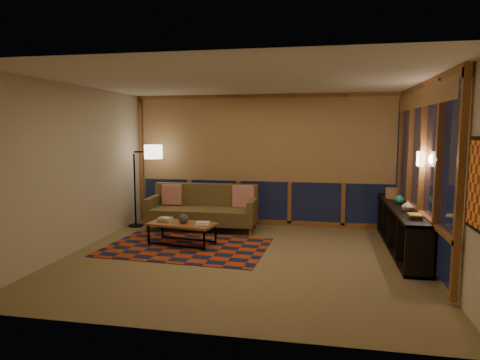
% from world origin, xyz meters
% --- Properties ---
extents(floor, '(5.50, 5.00, 0.01)m').
position_xyz_m(floor, '(0.00, 0.00, 0.00)').
color(floor, '#9C8651').
rests_on(floor, ground).
extents(ceiling, '(5.50, 5.00, 0.01)m').
position_xyz_m(ceiling, '(0.00, 0.00, 2.70)').
color(ceiling, beige).
rests_on(ceiling, walls).
extents(walls, '(5.51, 5.01, 2.70)m').
position_xyz_m(walls, '(0.00, 0.00, 1.35)').
color(walls, beige).
rests_on(walls, floor).
extents(window_wall_back, '(5.30, 0.16, 2.60)m').
position_xyz_m(window_wall_back, '(0.00, 2.43, 1.35)').
color(window_wall_back, brown).
rests_on(window_wall_back, walls).
extents(window_wall_right, '(0.16, 3.70, 2.60)m').
position_xyz_m(window_wall_right, '(2.68, 0.60, 1.35)').
color(window_wall_right, brown).
rests_on(window_wall_right, walls).
extents(wall_sconce, '(0.12, 0.18, 0.22)m').
position_xyz_m(wall_sconce, '(2.62, 0.45, 1.55)').
color(wall_sconce, '#FFEFCC').
rests_on(wall_sconce, walls).
extents(sofa, '(2.15, 0.91, 0.87)m').
position_xyz_m(sofa, '(-1.14, 1.73, 0.44)').
color(sofa, brown).
rests_on(sofa, floor).
extents(pillow_left, '(0.41, 0.17, 0.40)m').
position_xyz_m(pillow_left, '(-1.83, 1.92, 0.64)').
color(pillow_left, red).
rests_on(pillow_left, sofa).
extents(pillow_right, '(0.44, 0.16, 0.44)m').
position_xyz_m(pillow_right, '(-0.34, 1.98, 0.66)').
color(pillow_right, red).
rests_on(pillow_right, sofa).
extents(area_rug, '(2.77, 1.93, 0.01)m').
position_xyz_m(area_rug, '(-1.05, 0.41, 0.01)').
color(area_rug, '#A53410').
rests_on(area_rug, floor).
extents(coffee_table, '(1.24, 0.73, 0.39)m').
position_xyz_m(coffee_table, '(-1.16, 0.56, 0.19)').
color(coffee_table, brown).
rests_on(coffee_table, floor).
extents(book_stack_a, '(0.28, 0.24, 0.07)m').
position_xyz_m(book_stack_a, '(-1.49, 0.65, 0.42)').
color(book_stack_a, beige).
rests_on(book_stack_a, coffee_table).
extents(book_stack_b, '(0.29, 0.25, 0.05)m').
position_xyz_m(book_stack_b, '(-0.78, 0.50, 0.41)').
color(book_stack_b, beige).
rests_on(book_stack_b, coffee_table).
extents(ceramic_pot, '(0.21, 0.21, 0.17)m').
position_xyz_m(ceramic_pot, '(-1.12, 0.54, 0.47)').
color(ceramic_pot, black).
rests_on(ceramic_pot, coffee_table).
extents(floor_lamp, '(0.65, 0.54, 1.68)m').
position_xyz_m(floor_lamp, '(-2.57, 1.77, 0.84)').
color(floor_lamp, black).
rests_on(floor_lamp, floor).
extents(bookshelf, '(0.40, 2.91, 0.73)m').
position_xyz_m(bookshelf, '(2.49, 0.96, 0.36)').
color(bookshelf, black).
rests_on(bookshelf, floor).
extents(basket, '(0.28, 0.28, 0.19)m').
position_xyz_m(basket, '(2.47, 1.84, 0.82)').
color(basket, '#9F7149').
rests_on(basket, bookshelf).
extents(teal_bowl, '(0.18, 0.18, 0.15)m').
position_xyz_m(teal_bowl, '(2.49, 1.23, 0.80)').
color(teal_bowl, '#1D7F74').
rests_on(teal_bowl, bookshelf).
extents(vase, '(0.21, 0.21, 0.18)m').
position_xyz_m(vase, '(2.49, 0.52, 0.82)').
color(vase, tan).
rests_on(vase, bookshelf).
extents(shelf_book_stack, '(0.18, 0.25, 0.07)m').
position_xyz_m(shelf_book_stack, '(2.49, -0.02, 0.76)').
color(shelf_book_stack, beige).
rests_on(shelf_book_stack, bookshelf).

